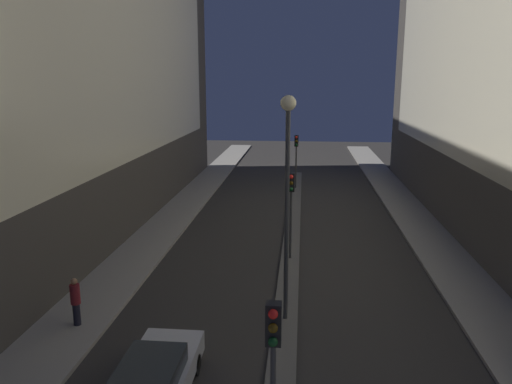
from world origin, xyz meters
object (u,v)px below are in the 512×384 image
at_px(traffic_light_near, 273,355).
at_px(traffic_light_far, 296,149).
at_px(pedestrian_on_left_sidewalk, 76,300).
at_px(car_left_lane, 154,380).
at_px(street_lamp, 287,169).
at_px(traffic_light_mid, 291,196).

bearing_deg(traffic_light_near, traffic_light_far, 90.00).
height_order(traffic_light_near, pedestrian_on_left_sidewalk, traffic_light_near).
relative_size(traffic_light_near, car_left_lane, 0.89).
bearing_deg(pedestrian_on_left_sidewalk, street_lamp, 9.51).
xyz_separation_m(traffic_light_far, car_left_lane, (-3.39, -27.88, -2.51)).
bearing_deg(car_left_lane, traffic_light_mid, 73.63).
distance_m(traffic_light_far, street_lamp, 22.83).
bearing_deg(car_left_lane, pedestrian_on_left_sidewalk, 135.40).
relative_size(traffic_light_far, street_lamp, 0.53).
distance_m(traffic_light_near, pedestrian_on_left_sidewalk, 10.10).
relative_size(traffic_light_near, pedestrian_on_left_sidewalk, 2.41).
bearing_deg(traffic_light_near, street_lamp, 90.00).
relative_size(street_lamp, pedestrian_on_left_sidewalk, 4.57).
bearing_deg(street_lamp, traffic_light_near, -90.00).
height_order(traffic_light_near, traffic_light_far, same).
bearing_deg(traffic_light_far, traffic_light_mid, -90.00).
relative_size(street_lamp, car_left_lane, 1.68).
relative_size(traffic_light_near, traffic_light_far, 1.00).
xyz_separation_m(traffic_light_mid, pedestrian_on_left_sidewalk, (-7.39, -7.58, -2.17)).
distance_m(traffic_light_near, traffic_light_far, 30.47).
bearing_deg(traffic_light_far, car_left_lane, -96.92).
height_order(traffic_light_near, car_left_lane, traffic_light_near).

